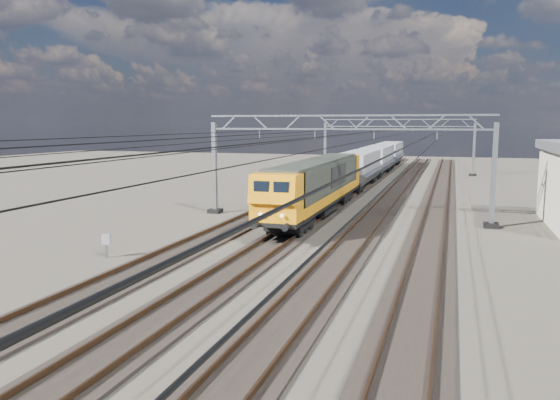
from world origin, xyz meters
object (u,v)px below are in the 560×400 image
(hopper_wagon_mid, at_px, (377,158))
(catenary_gantry_far, at_px, (397,144))
(catenary_gantry_mid, at_px, (344,163))
(hopper_wagon_third, at_px, (390,152))
(trackside_cabinet, at_px, (106,240))
(hopper_wagon_lead, at_px, (359,166))
(locomotive, at_px, (317,184))

(hopper_wagon_mid, bearing_deg, catenary_gantry_far, 59.16)
(catenary_gantry_mid, height_order, catenary_gantry_far, same)
(hopper_wagon_mid, relative_size, hopper_wagon_third, 1.00)
(hopper_wagon_third, distance_m, trackside_cabinet, 61.27)
(hopper_wagon_third, bearing_deg, catenary_gantry_far, -79.55)
(trackside_cabinet, bearing_deg, hopper_wagon_third, 61.09)
(catenary_gantry_mid, distance_m, catenary_gantry_far, 36.00)
(hopper_wagon_mid, xyz_separation_m, hopper_wagon_third, (0.00, 14.20, 0.00))
(hopper_wagon_lead, distance_m, hopper_wagon_third, 28.40)
(catenary_gantry_mid, relative_size, hopper_wagon_lead, 1.53)
(hopper_wagon_third, xyz_separation_m, trackside_cabinet, (-6.97, -60.86, -1.35))
(hopper_wagon_mid, bearing_deg, locomotive, -90.00)
(hopper_wagon_third, bearing_deg, catenary_gantry_mid, -87.56)
(catenary_gantry_far, relative_size, hopper_wagon_lead, 1.53)
(catenary_gantry_mid, relative_size, catenary_gantry_far, 1.00)
(catenary_gantry_far, height_order, locomotive, catenary_gantry_far)
(locomotive, bearing_deg, catenary_gantry_far, 86.75)
(catenary_gantry_far, bearing_deg, locomotive, -93.25)
(catenary_gantry_far, relative_size, hopper_wagon_third, 1.53)
(locomotive, xyz_separation_m, hopper_wagon_mid, (-0.00, 31.90, -0.09))
(hopper_wagon_lead, relative_size, hopper_wagon_mid, 1.00)
(hopper_wagon_third, bearing_deg, trackside_cabinet, -96.54)
(catenary_gantry_far, relative_size, locomotive, 0.94)
(locomotive, height_order, trackside_cabinet, locomotive)
(catenary_gantry_mid, bearing_deg, hopper_wagon_lead, 96.19)
(hopper_wagon_lead, distance_m, hopper_wagon_mid, 14.20)
(catenary_gantry_mid, xyz_separation_m, catenary_gantry_far, (0.00, 36.00, 0.00))
(hopper_wagon_mid, bearing_deg, catenary_gantry_mid, -86.49)
(catenary_gantry_far, relative_size, trackside_cabinet, 17.11)
(hopper_wagon_lead, distance_m, trackside_cabinet, 33.23)
(catenary_gantry_mid, xyz_separation_m, locomotive, (-2.00, 0.75, -1.58))
(locomotive, xyz_separation_m, hopper_wagon_lead, (-0.00, 17.70, -0.09))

